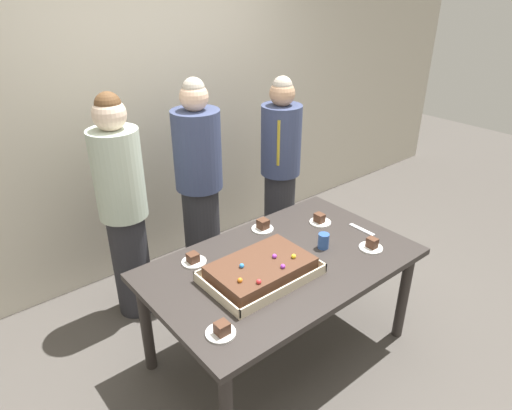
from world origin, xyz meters
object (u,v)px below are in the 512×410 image
Objects in this scene: sheet_cake at (261,270)px; plated_slice_far_left at (263,226)px; plated_slice_near_left at (320,220)px; cake_server_utensil at (362,230)px; drink_cup_nearest at (323,241)px; party_table at (282,272)px; person_serving_front at (123,207)px; person_green_shirt_behind at (280,170)px; plated_slice_center_front at (221,330)px; plated_slice_near_right at (371,245)px; plated_slice_far_right at (193,260)px; person_striped_tie_right at (199,186)px.

sheet_cake reaches higher than plated_slice_far_left.
cake_server_utensil is at bearing -59.80° from plated_slice_near_left.
sheet_cake is at bearing 178.82° from drink_cup_nearest.
cake_server_utensil reaches higher than party_table.
plated_slice_near_left is 1.36m from person_serving_front.
plated_slice_center_front is at bearing -4.14° from person_green_shirt_behind.
person_green_shirt_behind is (0.63, 0.52, 0.08)m from plated_slice_far_left.
party_table is 10.94× the size of plated_slice_near_right.
plated_slice_far_left is at bearing 108.98° from drink_cup_nearest.
party_table is 0.56m from plated_slice_near_left.
cake_server_utensil is at bearing -19.92° from plated_slice_far_right.
plated_slice_near_left is 1.00× the size of plated_slice_center_front.
person_serving_front is at bearing 107.65° from sheet_cake.
plated_slice_far_left is at bearing 4.05° from plated_slice_far_right.
plated_slice_far_right is 1.34m from person_green_shirt_behind.
sheet_cake is 4.28× the size of plated_slice_near_right.
plated_slice_near_left is 0.41m from plated_slice_far_left.
person_green_shirt_behind reaches higher than plated_slice_far_right.
drink_cup_nearest is (-0.22, -0.24, 0.03)m from plated_slice_near_left.
plated_slice_near_right reaches higher than plated_slice_near_left.
drink_cup_nearest is 0.37m from cake_server_utensil.
plated_slice_center_front is 0.75× the size of cake_server_utensil.
person_striped_tie_right is (0.59, -0.03, -0.00)m from person_serving_front.
party_table is 16.42× the size of drink_cup_nearest.
person_striped_tie_right is at bearing 120.72° from plated_slice_near_left.
party_table is 0.99× the size of person_serving_front.
person_serving_front is at bearing 138.26° from cake_server_utensil.
person_green_shirt_behind reaches higher than plated_slice_near_right.
plated_slice_far_right is (-0.95, 0.14, -0.00)m from plated_slice_near_left.
party_table is at bearing -113.16° from plated_slice_far_left.
person_striped_tie_right is at bearing 103.71° from drink_cup_nearest.
person_serving_front is (-1.07, 0.83, 0.12)m from plated_slice_near_left.
plated_slice_far_right is at bearing 69.43° from plated_slice_center_front.
plated_slice_near_left is 1.00× the size of plated_slice_far_left.
person_serving_front is (-1.08, 1.27, 0.12)m from plated_slice_near_right.
sheet_cake is 0.38× the size of person_striped_tie_right.
person_striped_tie_right is (-0.47, 0.80, 0.12)m from plated_slice_near_left.
sheet_cake reaches higher than plated_slice_near_right.
drink_cup_nearest is 0.50× the size of cake_server_utensil.
person_serving_front reaches higher than person_green_shirt_behind.
plated_slice_near_left is 0.09× the size of person_striped_tie_right.
person_striped_tie_right is at bearing 75.85° from sheet_cake.
person_green_shirt_behind is at bearing 38.98° from plated_slice_center_front.
person_green_shirt_behind reaches higher than plated_slice_near_left.
plated_slice_far_left is 0.59m from plated_slice_far_right.
plated_slice_far_right is 0.82m from drink_cup_nearest.
plated_slice_near_left is 0.96m from plated_slice_far_right.
person_green_shirt_behind is (0.27, 0.71, 0.09)m from plated_slice_near_left.
drink_cup_nearest is (0.96, 0.22, 0.03)m from plated_slice_center_front.
plated_slice_center_front is (-0.23, -0.61, 0.00)m from plated_slice_far_right.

